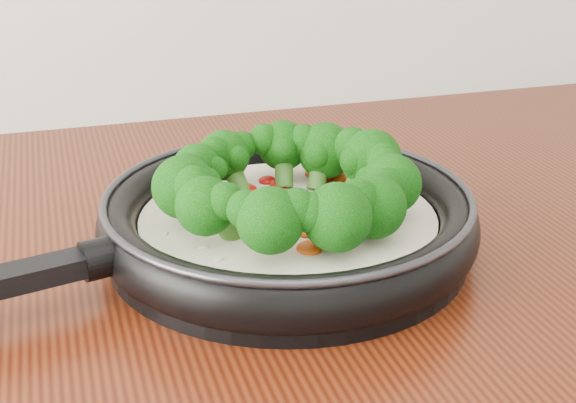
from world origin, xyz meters
name	(u,v)px	position (x,y,z in m)	size (l,w,h in m)	color
skillet	(287,212)	(0.00, 1.04, 0.94)	(0.58, 0.42, 0.10)	black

